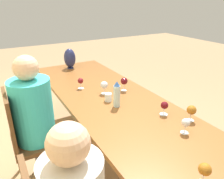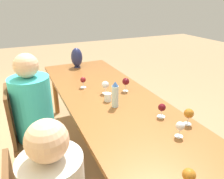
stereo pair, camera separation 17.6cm
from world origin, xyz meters
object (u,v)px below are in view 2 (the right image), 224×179
Objects in this scene: wine_glass_6 at (105,85)px; chair_far at (28,132)px; wine_glass_0 at (126,82)px; wine_glass_4 at (180,126)px; vase at (77,57)px; wine_glass_2 at (162,108)px; wine_glass_5 at (83,80)px; wine_glass_1 at (189,114)px; person_far at (35,115)px; water_tumbler at (108,97)px; water_bottle at (115,95)px; wine_glass_7 at (189,175)px.

chair_far is (-0.04, 0.82, -0.33)m from wine_glass_6.
wine_glass_4 is (-0.92, 0.03, -0.02)m from wine_glass_0.
vase is 1.10m from wine_glass_0.
wine_glass_6 is at bearing 11.56° from wine_glass_4.
wine_glass_0 is 0.92m from wine_glass_4.
wine_glass_4 is at bearing -168.44° from wine_glass_6.
wine_glass_2 is at bearing -178.13° from wine_glass_0.
wine_glass_1 is at bearing -153.99° from wine_glass_5.
vase is 1.04m from wine_glass_6.
wine_glass_4 is at bearing -174.10° from vase.
wine_glass_6 is (0.66, 0.25, 0.01)m from wine_glass_2.
wine_glass_4 is at bearing 121.12° from wine_glass_1.
wine_glass_5 is at bearing -65.82° from chair_far.
wine_glass_5 is 0.66m from person_far.
water_bottle is at bearing -173.24° from water_tumbler.
vase is 0.23× the size of person_far.
water_bottle is 2.07× the size of wine_glass_4.
person_far is (-1.08, 0.72, -0.22)m from vase.
wine_glass_6 is at bearing -3.95° from wine_glass_7.
water_bottle is 0.16m from water_tumbler.
person_far is at bearing 26.00° from wine_glass_7.
chair_far is at bearing 92.73° from wine_glass_6.
wine_glass_0 is 1.11m from chair_far.
wine_glass_6 is 0.11× the size of person_far.
wine_glass_0 is 1.23× the size of wine_glass_4.
vase is at bearing -1.79° from water_tumbler.
wine_glass_2 is at bearing -140.30° from water_bottle.
wine_glass_1 is 1.11× the size of wine_glass_5.
wine_glass_6 is 0.89m from chair_far.
vase is 0.30× the size of chair_far.
person_far reaches higher than wine_glass_1.
vase is 2.40m from wine_glass_7.
water_tumbler is 0.45m from wine_glass_5.
wine_glass_5 is at bearing 53.63° from wine_glass_0.
wine_glass_5 is at bearing 2.55° from wine_glass_7.
wine_glass_1 and wine_glass_6 have the same top height.
chair_far reaches higher than wine_glass_7.
water_bottle is at bearing 174.02° from wine_glass_6.
chair_far is at bearing 143.07° from vase.
wine_glass_2 is 1.17m from person_far.
wine_glass_5 is 0.90× the size of wine_glass_6.
wine_glass_1 is 0.69m from wine_glass_7.
chair_far is at bearing 70.60° from water_bottle.
wine_glass_2 is at bearing -155.66° from wine_glass_5.
water_tumbler is 0.06× the size of person_far.
wine_glass_6 reaches higher than wine_glass_4.
wine_glass_6 reaches higher than wine_glass_7.
wine_glass_7 is (-1.32, 0.32, -0.01)m from wine_glass_0.
wine_glass_5 is 0.10× the size of person_far.
wine_glass_0 is (0.15, -0.28, 0.07)m from water_tumbler.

